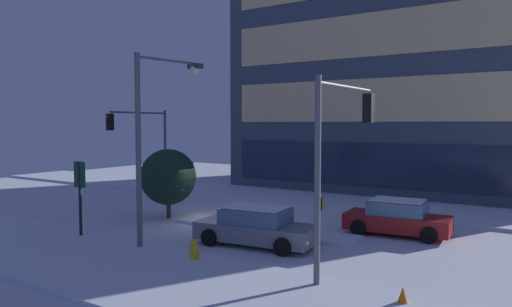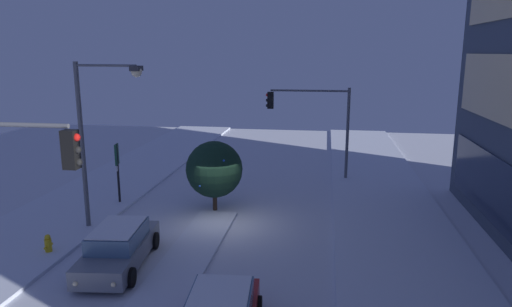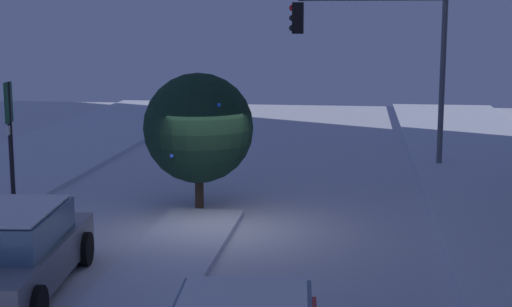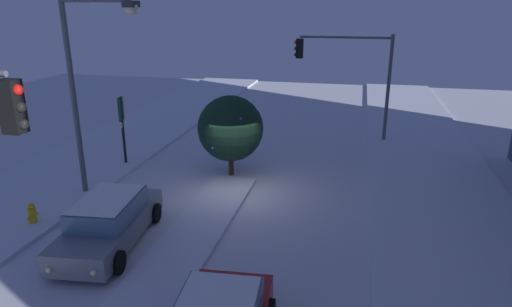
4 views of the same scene
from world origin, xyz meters
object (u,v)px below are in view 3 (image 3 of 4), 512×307
at_px(traffic_light_corner_far_left, 377,44).
at_px(decorated_tree_median, 199,128).
at_px(car_near, 11,253).
at_px(parking_info_sign, 10,126).

bearing_deg(traffic_light_corner_far_left, decorated_tree_median, 55.48).
height_order(car_near, traffic_light_corner_far_left, traffic_light_corner_far_left).
bearing_deg(parking_info_sign, traffic_light_corner_far_left, 25.16).
bearing_deg(traffic_light_corner_far_left, car_near, 63.43).
relative_size(parking_info_sign, decorated_tree_median, 0.91).
bearing_deg(parking_info_sign, car_near, -74.26).
distance_m(traffic_light_corner_far_left, decorated_tree_median, 8.13).
distance_m(car_near, parking_info_sign, 7.30).
bearing_deg(decorated_tree_median, traffic_light_corner_far_left, 145.48).
relative_size(car_near, traffic_light_corner_far_left, 0.87).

